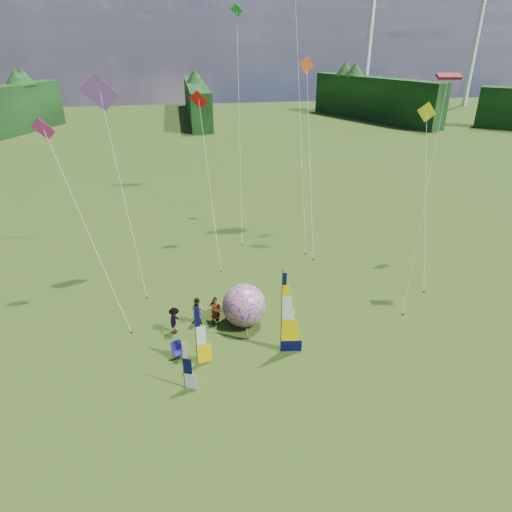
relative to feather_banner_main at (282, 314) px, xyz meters
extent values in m
plane|color=#3B5119|center=(-0.16, -2.27, -2.61)|extent=(220.00, 220.00, 0.00)
sphere|color=#1500A2|center=(-1.68, 3.19, -1.23)|extent=(2.80, 2.80, 2.76)
imported|color=#66594C|center=(-3.46, 3.50, -1.68)|extent=(0.79, 0.64, 1.85)
imported|color=#66594C|center=(-4.56, 3.64, -1.67)|extent=(0.99, 0.63, 1.89)
imported|color=#66594C|center=(-6.04, 2.95, -1.72)|extent=(0.75, 1.22, 1.78)
imported|color=#66594C|center=(-3.45, 3.89, -1.75)|extent=(0.97, 1.03, 1.72)
camera|label=1|loc=(-5.07, -21.05, 14.14)|focal=32.00mm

